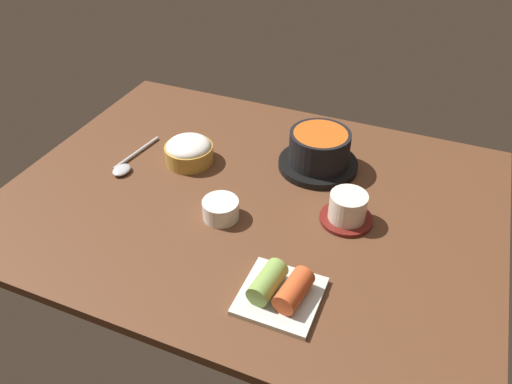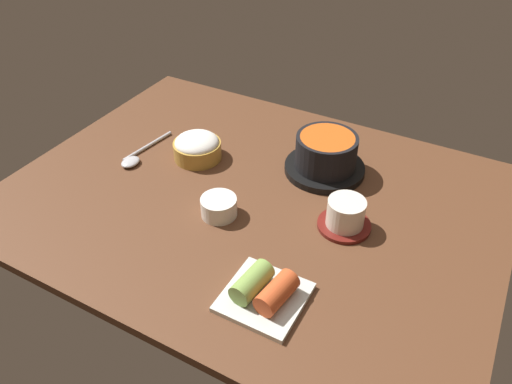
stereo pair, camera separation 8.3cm
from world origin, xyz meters
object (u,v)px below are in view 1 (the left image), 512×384
object	(u,v)px
spoon	(127,164)
stone_pot	(319,151)
rice_bowl	(189,151)
kimchi_plate	(280,290)
banchan_cup_center	(221,209)
tea_cup_with_saucer	(347,209)

from	to	relation	value
spoon	stone_pot	bearing A→B (deg)	22.42
rice_bowl	kimchi_plate	size ratio (longest dim) A/B	0.84
rice_bowl	banchan_cup_center	distance (cm)	21.00
spoon	kimchi_plate	bearing A→B (deg)	-26.17
banchan_cup_center	kimchi_plate	world-z (taller)	kimchi_plate
rice_bowl	kimchi_plate	xyz separation A→B (cm)	(32.80, -29.35, -1.00)
tea_cup_with_saucer	spoon	distance (cm)	50.04
stone_pot	rice_bowl	bearing A→B (deg)	-161.87
tea_cup_with_saucer	banchan_cup_center	distance (cm)	24.47
rice_bowl	kimchi_plate	bearing A→B (deg)	-41.82
stone_pot	kimchi_plate	size ratio (longest dim) A/B	1.36
rice_bowl	tea_cup_with_saucer	world-z (taller)	tea_cup_with_saucer
kimchi_plate	spoon	distance (cm)	49.99
rice_bowl	banchan_cup_center	bearing A→B (deg)	-44.50
stone_pot	kimchi_plate	xyz separation A→B (cm)	(5.27, -38.36, -2.26)
rice_bowl	tea_cup_with_saucer	xyz separation A→B (cm)	(37.94, -6.33, 0.02)
banchan_cup_center	spoon	bearing A→B (deg)	164.69
tea_cup_with_saucer	banchan_cup_center	size ratio (longest dim) A/B	1.44
tea_cup_with_saucer	kimchi_plate	bearing A→B (deg)	-102.57
banchan_cup_center	spoon	size ratio (longest dim) A/B	0.41
banchan_cup_center	tea_cup_with_saucer	bearing A→B (deg)	20.04
rice_bowl	kimchi_plate	world-z (taller)	rice_bowl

